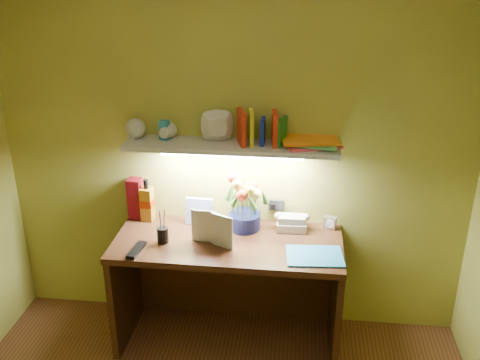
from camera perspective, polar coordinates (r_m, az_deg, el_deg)
name	(u,v)px	position (r m, az deg, el deg)	size (l,w,h in m)	color
desk	(228,292)	(3.49, -1.26, -11.85)	(1.40, 0.60, 0.75)	#321C0D
flower_bouquet	(245,202)	(3.36, 0.49, -2.41)	(0.23, 0.23, 0.36)	#0D1135
telephone	(292,221)	(3.42, 5.53, -4.40)	(0.19, 0.14, 0.11)	beige
desk_clock	(330,223)	(3.47, 9.57, -4.49)	(0.08, 0.04, 0.08)	silver
whisky_bottle	(147,200)	(3.53, -9.89, -2.11)	(0.08, 0.08, 0.29)	#A76C14
whisky_box	(136,198)	(3.58, -11.08, -1.94)	(0.09, 0.09, 0.28)	#5E0811
pen_cup	(162,230)	(3.27, -8.27, -5.29)	(0.07, 0.07, 0.17)	black
art_card	(199,211)	(3.46, -4.37, -3.36)	(0.18, 0.04, 0.18)	white
tv_remote	(137,250)	(3.24, -10.97, -7.33)	(0.05, 0.19, 0.02)	black
blue_folder	(315,256)	(3.16, 7.97, -8.02)	(0.33, 0.24, 0.01)	#298BC9
desk_book_a	(191,224)	(3.27, -5.21, -4.74)	(0.16, 0.02, 0.21)	silver
desk_book_b	(211,228)	(3.22, -3.09, -5.10)	(0.15, 0.02, 0.21)	silver
wall_shelf	(234,141)	(3.22, -0.69, 4.23)	(1.33, 0.34, 0.24)	silver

